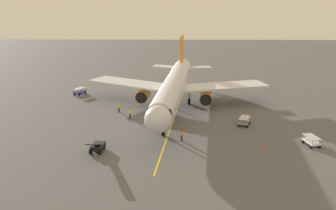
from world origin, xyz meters
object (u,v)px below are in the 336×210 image
object	(u,v)px
ground_crew_loader	(119,107)
baggage_cart_rear_apron	(80,91)
baggage_cart_near_nose	(311,141)
belt_loader_portside	(97,146)
ground_crew_marshaller	(182,135)
safety_cone_nose_right	(264,147)
airplane	(174,86)
safety_cone_nose_left	(97,143)
ground_crew_wing_walker	(130,114)
baggage_cart_starboard_side	(244,121)

from	to	relation	value
ground_crew_loader	baggage_cart_rear_apron	world-z (taller)	ground_crew_loader
baggage_cart_near_nose	belt_loader_portside	size ratio (longest dim) A/B	0.60
ground_crew_marshaller	safety_cone_nose_right	bearing A→B (deg)	165.68
ground_crew_marshaller	baggage_cart_rear_apron	xyz separation A→B (m)	(20.58, -25.10, -0.23)
airplane	ground_crew_loader	world-z (taller)	airplane
ground_crew_marshaller	baggage_cart_rear_apron	distance (m)	32.46
safety_cone_nose_right	safety_cone_nose_left	bearing A→B (deg)	-3.07
baggage_cart_near_nose	safety_cone_nose_left	size ratio (longest dim) A/B	5.15
baggage_cart_near_nose	safety_cone_nose_left	distance (m)	29.17
belt_loader_portside	safety_cone_nose_left	world-z (taller)	belt_loader_portside
ground_crew_wing_walker	baggage_cart_starboard_side	xyz separation A→B (m)	(-18.34, 2.87, -0.23)
safety_cone_nose_left	ground_crew_loader	bearing A→B (deg)	-93.47
airplane	ground_crew_wing_walker	world-z (taller)	airplane
baggage_cart_starboard_side	ground_crew_loader	bearing A→B (deg)	-17.13
airplane	baggage_cart_rear_apron	size ratio (longest dim) A/B	13.68
ground_crew_loader	safety_cone_nose_right	distance (m)	26.71
baggage_cart_starboard_side	safety_cone_nose_right	size ratio (longest dim) A/B	5.33
airplane	baggage_cart_starboard_side	distance (m)	14.69
ground_crew_wing_walker	airplane	bearing A→B (deg)	-139.55
airplane	ground_crew_marshaller	bearing A→B (deg)	93.89
airplane	baggage_cart_starboard_side	world-z (taller)	airplane
ground_crew_marshaller	belt_loader_portside	world-z (taller)	belt_loader_portside
ground_crew_marshaller	safety_cone_nose_right	distance (m)	11.20
airplane	ground_crew_wing_walker	size ratio (longest dim) A/B	23.59
baggage_cart_rear_apron	safety_cone_nose_right	size ratio (longest dim) A/B	5.36
ground_crew_marshaller	baggage_cart_rear_apron	bearing A→B (deg)	-50.65
baggage_cart_near_nose	baggage_cart_starboard_side	size ratio (longest dim) A/B	0.96
ground_crew_marshaller	ground_crew_wing_walker	world-z (taller)	same
ground_crew_marshaller	safety_cone_nose_left	bearing A→B (deg)	7.69
airplane	safety_cone_nose_left	xyz separation A→B (m)	(10.51, 17.30, -3.73)
ground_crew_marshaller	baggage_cart_near_nose	xyz separation A→B (m)	(-17.59, 1.32, -0.23)
ground_crew_marshaller	safety_cone_nose_right	world-z (taller)	ground_crew_marshaller
safety_cone_nose_left	safety_cone_nose_right	size ratio (longest dim) A/B	1.00
airplane	ground_crew_wing_walker	distance (m)	10.05
belt_loader_portside	airplane	bearing A→B (deg)	-117.23
ground_crew_marshaller	safety_cone_nose_left	size ratio (longest dim) A/B	3.11
airplane	safety_cone_nose_right	bearing A→B (deg)	122.75
ground_crew_marshaller	ground_crew_loader	bearing A→B (deg)	-50.66
ground_crew_marshaller	ground_crew_loader	xyz separation A→B (m)	(10.69, -13.04, 0.00)
baggage_cart_starboard_side	baggage_cart_near_nose	bearing A→B (deg)	133.53
airplane	belt_loader_portside	size ratio (longest dim) A/B	8.61
belt_loader_portside	baggage_cart_starboard_side	bearing A→B (deg)	-153.77
ground_crew_wing_walker	baggage_cart_rear_apron	xyz separation A→B (m)	(12.23, -15.56, -0.23)
baggage_cart_rear_apron	ground_crew_marshaller	bearing A→B (deg)	129.35
ground_crew_wing_walker	baggage_cart_near_nose	xyz separation A→B (m)	(-25.93, 10.86, -0.23)
ground_crew_wing_walker	safety_cone_nose_right	xyz separation A→B (m)	(-19.18, 12.30, -0.61)
airplane	ground_crew_marshaller	size ratio (longest dim) A/B	23.59
ground_crew_loader	safety_cone_nose_left	size ratio (longest dim) A/B	3.11
ground_crew_loader	baggage_cart_near_nose	distance (m)	31.72
baggage_cart_near_nose	belt_loader_portside	world-z (taller)	belt_loader_portside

